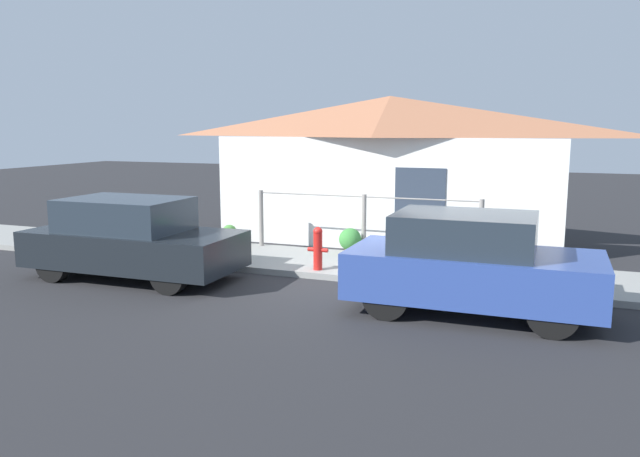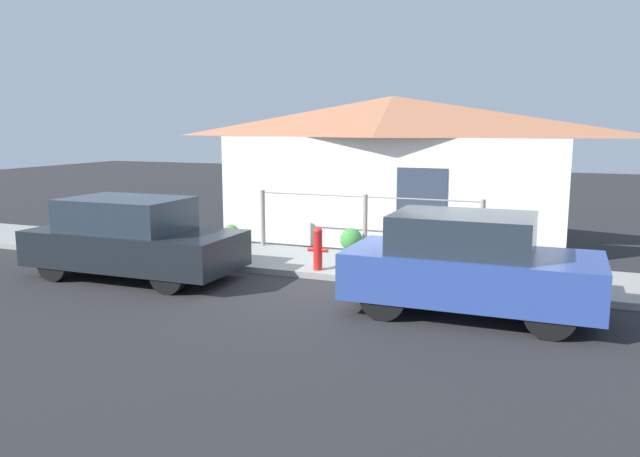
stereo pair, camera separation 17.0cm
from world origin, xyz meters
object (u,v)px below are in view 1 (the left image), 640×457
(fire_hydrant, at_px, (318,247))
(potted_plant_near_hydrant, at_px, (350,240))
(car_right, at_px, (471,264))
(potted_plant_by_fence, at_px, (230,234))
(potted_plant_corner, at_px, (490,251))
(car_left, at_px, (132,239))

(fire_hydrant, xyz_separation_m, potted_plant_near_hydrant, (0.12, 1.57, -0.12))
(potted_plant_near_hydrant, bearing_deg, fire_hydrant, -94.25)
(car_right, height_order, fire_hydrant, car_right)
(potted_plant_by_fence, height_order, potted_plant_corner, potted_plant_corner)
(potted_plant_by_fence, bearing_deg, car_right, -27.64)
(car_left, relative_size, car_right, 1.08)
(potted_plant_near_hydrant, height_order, potted_plant_by_fence, potted_plant_near_hydrant)
(potted_plant_near_hydrant, height_order, potted_plant_corner, potted_plant_near_hydrant)
(car_right, bearing_deg, potted_plant_by_fence, 152.06)
(car_right, xyz_separation_m, potted_plant_by_fence, (-5.76, 3.02, -0.39))
(car_right, distance_m, potted_plant_corner, 3.00)
(fire_hydrant, distance_m, potted_plant_by_fence, 3.23)
(car_left, height_order, car_right, car_right)
(potted_plant_corner, bearing_deg, car_right, -89.77)
(potted_plant_near_hydrant, xyz_separation_m, potted_plant_by_fence, (-2.90, 0.06, -0.06))
(potted_plant_near_hydrant, xyz_separation_m, potted_plant_corner, (2.85, 0.02, -0.02))
(car_right, bearing_deg, car_left, 179.70)
(fire_hydrant, xyz_separation_m, potted_plant_by_fence, (-2.79, 1.63, -0.18))
(car_left, height_order, potted_plant_near_hydrant, car_left)
(car_right, distance_m, potted_plant_near_hydrant, 4.13)
(fire_hydrant, relative_size, potted_plant_near_hydrant, 1.47)
(car_left, bearing_deg, potted_plant_near_hydrant, 41.58)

